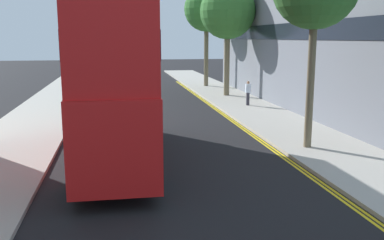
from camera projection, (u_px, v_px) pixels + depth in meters
sidewalk_right at (295, 132)px, 20.93m from camera, size 4.00×80.00×0.14m
sidewalk_left at (15, 143)px, 18.72m from camera, size 4.00×80.00×0.14m
kerb_line_outer at (268, 145)px, 18.65m from camera, size 0.10×56.00×0.01m
kerb_line_inner at (265, 145)px, 18.63m from camera, size 0.10×56.00×0.01m
double_decker_bus_away at (115, 80)px, 15.90m from camera, size 2.87×10.83×5.64m
pedestrian_far at (248, 93)px, 28.58m from camera, size 0.34×0.22×1.62m
street_tree_near at (206, 9)px, 39.12m from camera, size 4.12×4.12×9.12m
street_tree_far at (228, 12)px, 32.55m from camera, size 4.23×4.23×8.56m
townhouse_terrace_right at (345, 8)px, 29.13m from camera, size 10.08×28.00×13.11m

